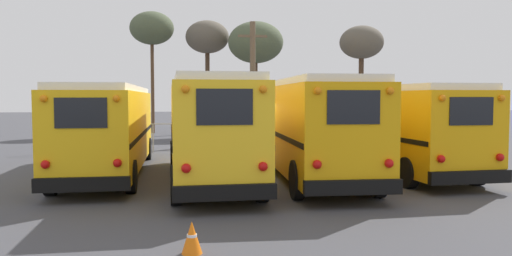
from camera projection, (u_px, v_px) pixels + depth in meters
The scene contains 12 objects.
ground_plane at pixel (256, 175), 17.33m from camera, with size 160.00×160.00×0.00m, color #424247.
school_bus_0 at pixel (109, 126), 17.54m from camera, with size 2.44×10.45×3.08m.
school_bus_1 at pixel (209, 126), 16.01m from camera, with size 2.58×9.88×3.29m.
school_bus_2 at pixel (310, 125), 16.56m from camera, with size 2.82×9.73×3.26m.
school_bus_3 at pixel (388, 125), 18.45m from camera, with size 2.90×10.11×3.09m.
utility_pole at pixel (253, 80), 30.47m from camera, with size 1.80×0.34×7.30m.
bare_tree_0 at pixel (152, 29), 37.32m from camera, with size 3.28×3.28×9.12m.
bare_tree_1 at pixel (207, 38), 37.65m from camera, with size 3.28×3.28×8.50m.
bare_tree_2 at pixel (256, 43), 36.18m from camera, with size 4.02×4.02×8.20m.
bare_tree_3 at pixel (362, 44), 33.87m from camera, with size 2.98×2.98×7.56m.
fence_line at pixel (232, 132), 24.90m from camera, with size 18.15×0.06×1.42m.
traffic_cone at pixel (192, 237), 8.57m from camera, with size 0.36×0.36×0.56m.
Camera 1 is at (-2.63, -16.99, 2.68)m, focal length 35.00 mm.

